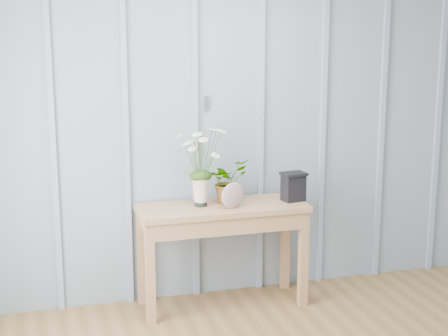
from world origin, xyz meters
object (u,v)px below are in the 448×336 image
object	(u,v)px
felt_disc_vessel	(233,195)
sideboard	(222,221)
carved_box	(293,186)
daisy_vase	(200,157)

from	to	relation	value
felt_disc_vessel	sideboard	bearing A→B (deg)	99.86
sideboard	felt_disc_vessel	bearing A→B (deg)	-63.15
sideboard	carved_box	size ratio (longest dim) A/B	5.73
sideboard	carved_box	distance (m)	0.57
carved_box	daisy_vase	bearing A→B (deg)	176.10
daisy_vase	carved_box	world-z (taller)	daisy_vase
daisy_vase	felt_disc_vessel	world-z (taller)	daisy_vase
sideboard	felt_disc_vessel	xyz separation A→B (m)	(0.05, -0.10, 0.21)
felt_disc_vessel	carved_box	bearing A→B (deg)	-7.94
sideboard	felt_disc_vessel	world-z (taller)	felt_disc_vessel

